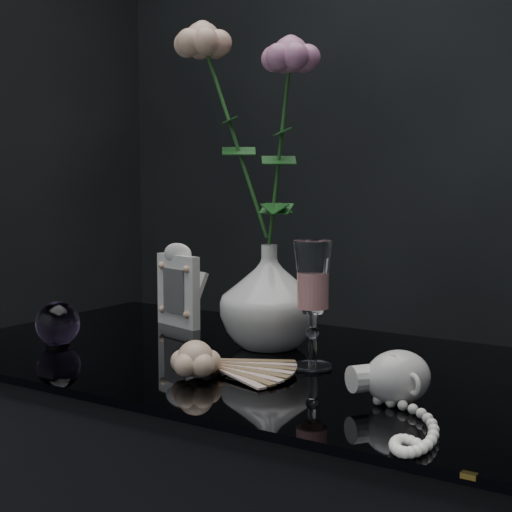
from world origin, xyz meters
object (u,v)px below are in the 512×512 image
Objects in this scene: wine_glass at (313,305)px; paperweight at (58,324)px; loose_rose at (195,359)px; vase at (269,297)px; picture_frame at (178,285)px; pearl_jar at (398,375)px.

wine_glass is 2.56× the size of paperweight.
vase is at bearing 116.04° from loose_rose.
wine_glass is 0.39m from picture_frame.
paperweight is at bearing -149.37° from vase.
vase is at bearing 30.63° from paperweight.
picture_frame reaches higher than paperweight.
paperweight reaches higher than loose_rose.
paperweight is at bearing -164.97° from loose_rose.
pearl_jar is at bearing 30.70° from loose_rose.
pearl_jar is at bearing -30.11° from vase.
wine_glass is at bearing -5.85° from picture_frame.
picture_frame reaches higher than loose_rose.
picture_frame is 0.63× the size of pearl_jar.
picture_frame is at bearing 154.45° from loose_rose.
wine_glass is 0.45m from paperweight.
wine_glass is 0.76× the size of pearl_jar.
picture_frame is (-0.37, 0.14, -0.02)m from wine_glass.
vase is 0.36m from paperweight.
loose_rose is at bearing -32.29° from picture_frame.
paperweight is 0.32m from loose_rose.
vase reaches higher than loose_rose.
vase is 2.30× the size of paperweight.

